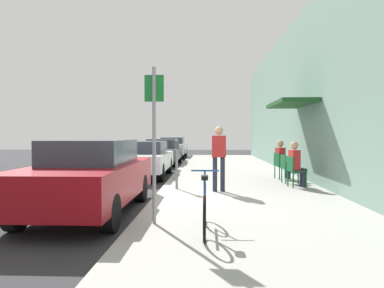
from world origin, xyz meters
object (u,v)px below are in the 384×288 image
Objects in this scene: cafe_chair_0 at (294,169)px; cafe_chair_1 at (287,167)px; parked_car_2 at (163,151)px; seated_patron_0 at (296,163)px; pedestrian_standing at (219,153)px; street_sign at (154,132)px; cafe_chair_2 at (280,164)px; parked_car_3 at (173,147)px; parked_car_0 at (90,176)px; bicycle_0 at (205,209)px; seated_patron_2 at (282,158)px; parked_car_1 at (144,158)px; parking_meter at (177,161)px.

cafe_chair_0 is 0.87m from cafe_chair_1.
parked_car_2 is 10.21m from seated_patron_0.
cafe_chair_1 is 0.51× the size of pedestrian_standing.
cafe_chair_2 is (3.34, 6.23, -1.02)m from street_sign.
parked_car_3 reaches higher than parked_car_2.
parked_car_0 reaches higher than parked_car_3.
cafe_chair_2 is at bearing 89.93° from cafe_chair_1.
bicycle_0 is 5.40m from cafe_chair_0.
parked_car_3 is 5.06× the size of cafe_chair_0.
parked_car_0 is 3.41× the size of seated_patron_2.
parked_car_1 is at bearing 164.38° from seated_patron_2.
seated_patron_0 is 1.48× the size of cafe_chair_2.
parked_car_1 is 8.45m from bicycle_0.
seated_patron_0 reaches higher than bicycle_0.
parked_car_3 is 14.59m from cafe_chair_1.
pedestrian_standing is (2.69, 2.19, 0.35)m from parked_car_0.
parking_meter reaches higher than parked_car_1.
parked_car_2 is at bearing 124.58° from cafe_chair_2.
parked_car_3 is 5.06× the size of cafe_chair_1.
parked_car_0 is 3.41× the size of seated_patron_0.
parked_car_0 is 2.94m from bicycle_0.
pedestrian_standing reaches higher than cafe_chair_1.
parked_car_2 is 3.41× the size of seated_patron_0.
seated_patron_2 reaches higher than cafe_chair_1.
cafe_chair_1 is 1.00× the size of cafe_chair_2.
bicycle_0 is at bearing -30.68° from street_sign.
cafe_chair_2 is at bearing -69.14° from parked_car_3.
seated_patron_2 is at bearing 61.47° from street_sign.
parked_car_1 is at bearing 112.38° from parking_meter.
parked_car_0 is 2.57× the size of bicycle_0.
pedestrian_standing is (-2.15, -2.79, 0.50)m from cafe_chair_2.
parked_car_0 reaches higher than parked_car_2.
cafe_chair_0 is at bearing -90.03° from cafe_chair_2.
parked_car_2 is 10.19m from cafe_chair_0.
pedestrian_standing reaches higher than parked_car_0.
pedestrian_standing is at bearing -19.57° from parking_meter.
parked_car_2 is 5.68m from parked_car_3.
parked_car_1 is 5.06× the size of cafe_chair_1.
pedestrian_standing reaches higher than cafe_chair_0.
parking_meter is 3.38m from seated_patron_0.
bicycle_0 is at bearing -110.73° from seated_patron_2.
cafe_chair_2 is (4.84, -7.02, -0.09)m from parked_car_2.
parked_car_2 is at bearing 120.88° from cafe_chair_1.
parked_car_0 reaches higher than cafe_chair_0.
cafe_chair_1 is 1.07m from cafe_chair_2.
street_sign is at bearing -40.02° from parked_car_0.
seated_patron_2 is (4.90, 4.99, 0.05)m from parked_car_0.
cafe_chair_1 is (4.84, -8.09, -0.09)m from parked_car_2.
seated_patron_0 reaches higher than parked_car_1.
parked_car_0 is 1.00× the size of parked_car_1.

